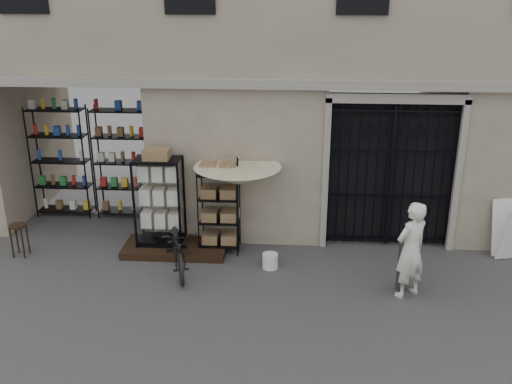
# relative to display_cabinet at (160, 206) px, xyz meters

# --- Properties ---
(ground) EXTENTS (80.00, 80.00, 0.00)m
(ground) POSITION_rel_display_cabinet_xyz_m (2.68, -1.64, -0.92)
(ground) COLOR black
(ground) RESTS_ON ground
(main_building) EXTENTS (14.00, 4.00, 9.00)m
(main_building) POSITION_rel_display_cabinet_xyz_m (2.68, 2.36, 3.58)
(main_building) COLOR gray
(main_building) RESTS_ON ground
(shop_recess) EXTENTS (3.00, 1.70, 3.00)m
(shop_recess) POSITION_rel_display_cabinet_xyz_m (-1.82, 1.16, 0.58)
(shop_recess) COLOR black
(shop_recess) RESTS_ON ground
(shop_shelving) EXTENTS (2.70, 0.50, 2.50)m
(shop_shelving) POSITION_rel_display_cabinet_xyz_m (-1.87, 1.66, 0.33)
(shop_shelving) COLOR black
(shop_shelving) RESTS_ON ground
(iron_gate) EXTENTS (2.50, 0.21, 3.00)m
(iron_gate) POSITION_rel_display_cabinet_xyz_m (4.43, 0.64, 0.57)
(iron_gate) COLOR black
(iron_gate) RESTS_ON ground
(step_platform) EXTENTS (2.00, 0.90, 0.15)m
(step_platform) POSITION_rel_display_cabinet_xyz_m (0.28, -0.09, -0.85)
(step_platform) COLOR black
(step_platform) RESTS_ON ground
(display_cabinet) EXTENTS (0.98, 0.75, 1.87)m
(display_cabinet) POSITION_rel_display_cabinet_xyz_m (0.00, 0.00, 0.00)
(display_cabinet) COLOR black
(display_cabinet) RESTS_ON step_platform
(wire_rack) EXTENTS (0.89, 0.76, 1.71)m
(wire_rack) POSITION_rel_display_cabinet_xyz_m (1.15, 0.06, -0.09)
(wire_rack) COLOR black
(wire_rack) RESTS_ON ground
(market_umbrella) EXTENTS (1.74, 1.76, 2.34)m
(market_umbrella) POSITION_rel_display_cabinet_xyz_m (1.52, -0.01, 0.76)
(market_umbrella) COLOR black
(market_umbrella) RESTS_ON ground
(white_bucket) EXTENTS (0.38, 0.38, 0.28)m
(white_bucket) POSITION_rel_display_cabinet_xyz_m (2.17, -0.63, -0.79)
(white_bucket) COLOR silver
(white_bucket) RESTS_ON ground
(bicycle) EXTENTS (0.85, 1.06, 1.76)m
(bicycle) POSITION_rel_display_cabinet_xyz_m (0.50, -0.82, -0.92)
(bicycle) COLOR black
(bicycle) RESTS_ON ground
(wooden_stool) EXTENTS (0.33, 0.33, 0.65)m
(wooden_stool) POSITION_rel_display_cabinet_xyz_m (-2.66, -0.45, -0.58)
(wooden_stool) COLOR black
(wooden_stool) RESTS_ON ground
(steel_bollard) EXTENTS (0.22, 0.22, 0.91)m
(steel_bollard) POSITION_rel_display_cabinet_xyz_m (4.45, -1.28, -0.47)
(steel_bollard) COLOR #46494F
(steel_bollard) RESTS_ON ground
(shopkeeper) EXTENTS (1.46, 1.74, 0.40)m
(shopkeeper) POSITION_rel_display_cabinet_xyz_m (4.52, -1.46, -0.92)
(shopkeeper) COLOR silver
(shopkeeper) RESTS_ON ground
(easel_sign) EXTENTS (0.64, 0.70, 1.10)m
(easel_sign) POSITION_rel_display_cabinet_xyz_m (6.68, 0.07, -0.36)
(easel_sign) COLOR silver
(easel_sign) RESTS_ON ground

